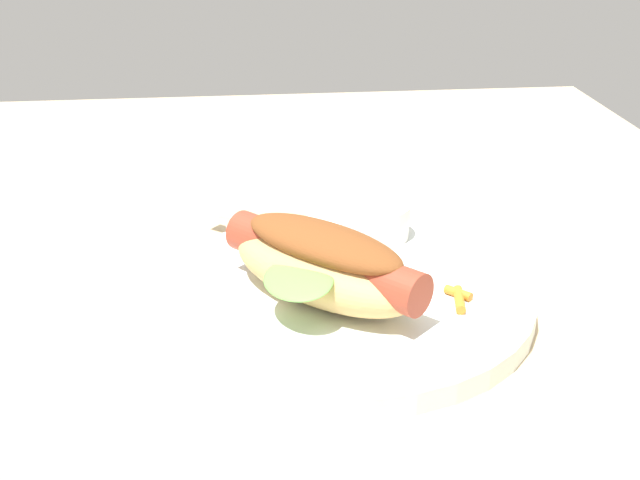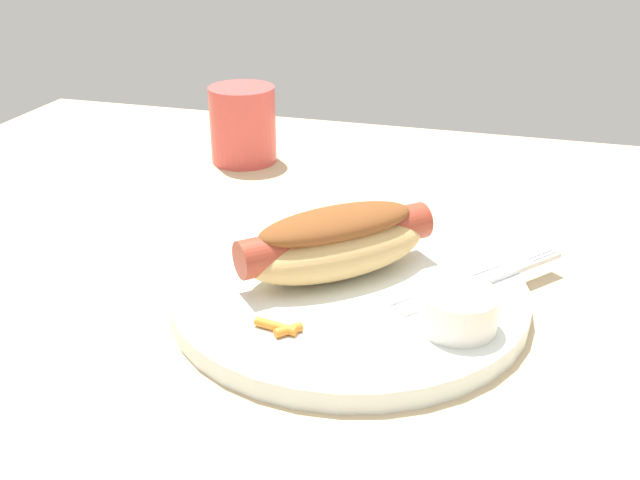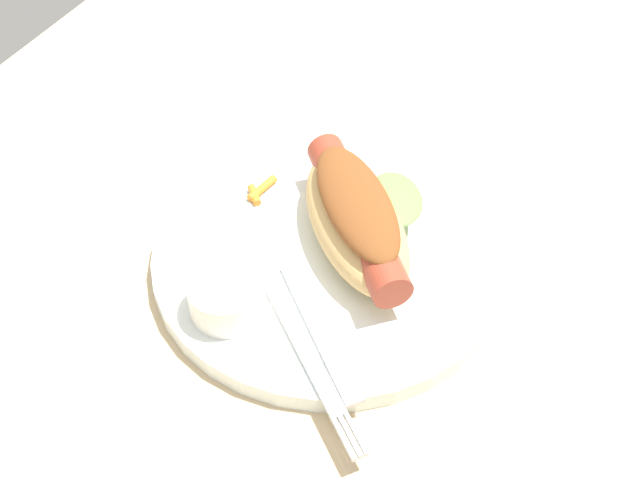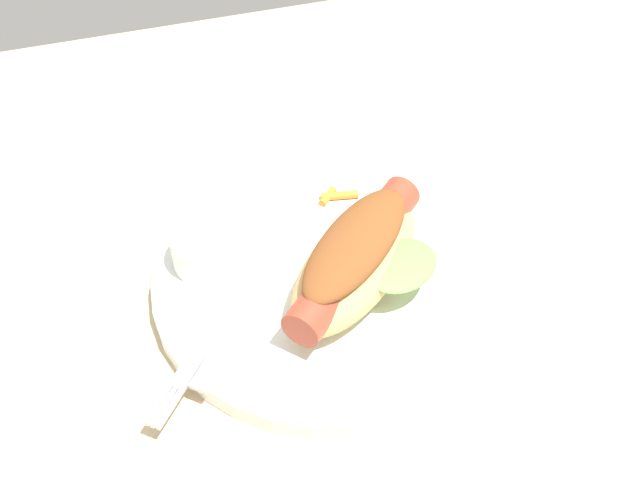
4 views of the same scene
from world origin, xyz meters
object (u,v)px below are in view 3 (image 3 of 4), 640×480
Objects in this scene: hot_dog at (357,217)px; fork at (306,353)px; sauce_ramekin at (226,297)px; plate at (330,255)px; knife at (323,331)px; carrot_garnish at (259,191)px.

fork is at bearing -36.16° from hot_dog.
fork is at bearing 81.79° from sauce_ramekin.
fork is at bearing 17.06° from plate.
hot_dog reaches higher than sauce_ramekin.
sauce_ramekin is 7.38cm from knife.
hot_dog reaches higher than plate.
knife is (-1.18, 7.18, -1.22)cm from sauce_ramekin.
fork is 2.20cm from knife.
carrot_garnish is at bearing -161.19° from sauce_ramekin.
knife is at bearing 99.33° from sauce_ramekin.
fork is at bearing -52.67° from knife.
plate is 8.37cm from knife.
hot_dog is at bearing 81.61° from carrot_garnish.
knife is at bearing 22.71° from plate.
knife is 15.40cm from carrot_garnish.
knife is at bearing 46.59° from carrot_garnish.
plate is at bearing 146.83° from fork.
hot_dog is 1.15× the size of fork.
fork is 3.86× the size of carrot_garnish.
carrot_garnish is (-11.76, -4.01, -1.06)cm from sauce_ramekin.
fork is 1.05× the size of knife.
hot_dog is 4.42× the size of carrot_garnish.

